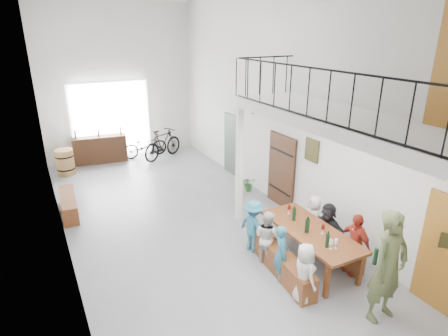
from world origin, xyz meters
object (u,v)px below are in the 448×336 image
oak_barrel (65,162)px  host_standing (388,267)px  bicycle_near (145,145)px  tasting_table (310,233)px  side_bench (69,204)px  serving_counter (100,149)px  bench_inner (280,261)px

oak_barrel → host_standing: host_standing is taller
oak_barrel → bicycle_near: bicycle_near is taller
tasting_table → host_standing: bearing=-86.4°
oak_barrel → tasting_table: bearing=-63.7°
side_bench → oak_barrel: 3.01m
tasting_table → serving_counter: (-2.55, 8.47, -0.22)m
serving_counter → host_standing: host_standing is taller
oak_barrel → serving_counter: serving_counter is taller
side_bench → bench_inner: bearing=-54.3°
bench_inner → host_standing: (0.78, -1.82, 0.74)m
side_bench → serving_counter: size_ratio=0.92×
tasting_table → bench_inner: tasting_table is taller
serving_counter → oak_barrel: bearing=-142.5°
side_bench → host_standing: host_standing is taller
host_standing → side_bench: bearing=119.3°
serving_counter → bicycle_near: (1.61, -0.17, -0.04)m
oak_barrel → bicycle_near: 2.94m
oak_barrel → serving_counter: (1.28, 0.72, 0.05)m
bench_inner → host_standing: size_ratio=1.08×
side_bench → tasting_table: bearing=-49.2°
bench_inner → bicycle_near: size_ratio=1.27×
side_bench → bicycle_near: bearing=48.3°
bench_inner → side_bench: 5.82m
serving_counter → bench_inner: bearing=-69.5°
serving_counter → host_standing: bearing=-67.5°
bicycle_near → bench_inner: bearing=178.5°
bench_inner → host_standing: host_standing is taller
tasting_table → bench_inner: bearing=178.5°
oak_barrel → bench_inner: bearing=-67.9°
tasting_table → serving_counter: size_ratio=1.28×
host_standing → serving_counter: bearing=101.2°
bicycle_near → oak_barrel: bearing=97.7°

